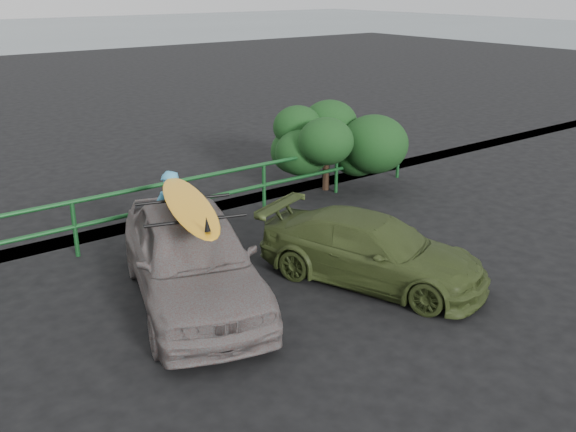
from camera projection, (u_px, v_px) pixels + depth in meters
name	position (u px, v px, depth m)	size (l,w,h in m)	color
ground	(297.00, 364.00, 8.09)	(80.00, 80.00, 0.00)	black
guardrail	(129.00, 216.00, 11.66)	(14.00, 0.08, 1.04)	#154B20
shrub_right	(323.00, 146.00, 14.70)	(3.20, 2.40, 1.98)	#163C17
sedan	(192.00, 257.00, 9.45)	(1.70, 4.23, 1.44)	#695F5E
olive_vehicle	(372.00, 250.00, 10.16)	(1.50, 3.69, 1.07)	#37451E
man	(171.00, 217.00, 10.76)	(0.59, 0.39, 1.63)	#3F94BF
roof_rack	(189.00, 209.00, 9.19)	(1.42, 0.99, 0.05)	black
surfboard	(189.00, 205.00, 9.17)	(0.60, 2.89, 0.09)	#FFA91A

